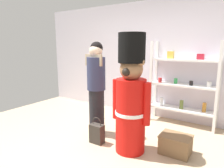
{
  "coord_description": "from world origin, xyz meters",
  "views": [
    {
      "loc": [
        1.69,
        -2.16,
        1.61
      ],
      "look_at": [
        -0.07,
        0.52,
        1.0
      ],
      "focal_mm": 32.1,
      "sensor_mm": 36.0,
      "label": 1
    }
  ],
  "objects": [
    {
      "name": "merchandise_shelf",
      "position": [
        0.7,
        1.98,
        0.84
      ],
      "size": [
        1.33,
        0.35,
        1.71
      ],
      "color": "white",
      "rests_on": "ground_plane"
    },
    {
      "name": "ground_plane",
      "position": [
        0.0,
        0.0,
        0.0
      ],
      "size": [
        6.4,
        6.4,
        0.0
      ],
      "primitive_type": "plane",
      "color": "tan"
    },
    {
      "name": "teddy_bear_guard",
      "position": [
        0.33,
        0.41,
        0.85
      ],
      "size": [
        0.63,
        0.47,
        1.8
      ],
      "color": "red",
      "rests_on": "ground_plane"
    },
    {
      "name": "back_wall",
      "position": [
        0.0,
        2.2,
        1.3
      ],
      "size": [
        6.4,
        0.12,
        2.6
      ],
      "primitive_type": "cube",
      "color": "silver",
      "rests_on": "ground_plane"
    },
    {
      "name": "person_shopper",
      "position": [
        -0.48,
        0.62,
        0.9
      ],
      "size": [
        0.34,
        0.33,
        1.69
      ],
      "color": "black",
      "rests_on": "ground_plane"
    },
    {
      "name": "display_crate",
      "position": [
        0.95,
        0.72,
        0.14
      ],
      "size": [
        0.45,
        0.36,
        0.29
      ],
      "color": "brown",
      "rests_on": "ground_plane"
    },
    {
      "name": "shopping_bag",
      "position": [
        -0.25,
        0.32,
        0.17
      ],
      "size": [
        0.23,
        0.14,
        0.45
      ],
      "color": "#332D28",
      "rests_on": "ground_plane"
    }
  ]
}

